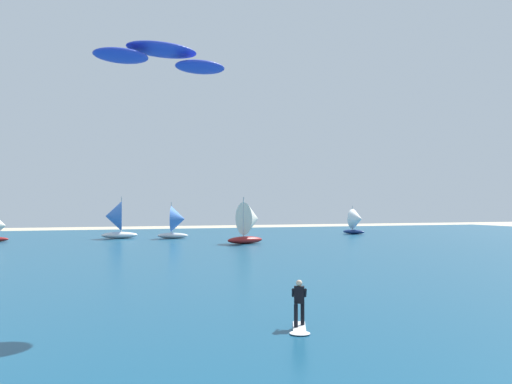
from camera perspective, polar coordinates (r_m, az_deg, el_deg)
ocean at (r=49.92m, az=-11.80°, el=-6.67°), size 160.00×90.00×0.10m
kitesurfer at (r=17.49m, az=5.13°, el=-13.83°), size 1.26×2.02×1.67m
kite at (r=20.74m, az=-11.01°, el=15.35°), size 5.64×2.65×0.82m
sailboat_anchored_offshore at (r=56.18m, az=-0.73°, el=-3.58°), size 4.77×4.16×5.37m
sailboat_mid_right at (r=67.50m, az=-16.33°, el=-3.12°), size 4.75×4.00×5.60m
sailboat_outermost at (r=76.92m, az=11.76°, el=-3.37°), size 3.59×3.98×4.42m
sailboat_leading at (r=65.88m, az=-9.28°, el=-3.49°), size 4.32×3.80×4.87m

